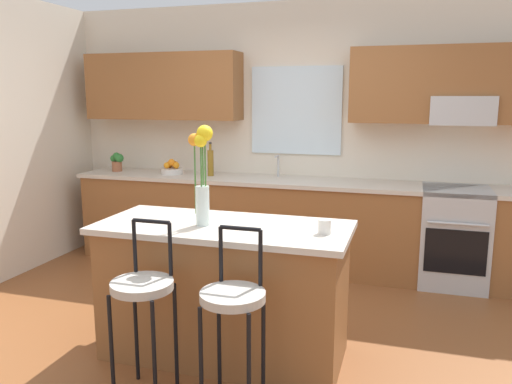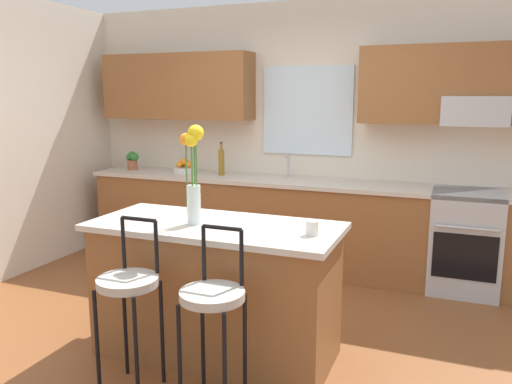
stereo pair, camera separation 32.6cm
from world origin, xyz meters
The scene contains 13 objects.
ground_plane centered at (0.00, 0.00, 0.00)m, with size 14.00×14.00×0.00m, color brown.
back_wall_assembly centered at (0.03, 1.98, 1.51)m, with size 5.60×0.50×2.70m.
counter_run centered at (0.00, 1.70, 0.47)m, with size 4.56×0.64×0.92m.
sink_faucet centered at (-0.15, 1.84, 1.06)m, with size 0.02×0.13×0.23m.
oven_range centered at (1.59, 1.68, 0.46)m, with size 0.60×0.64×0.92m.
kitchen_island centered at (0.01, -0.20, 0.46)m, with size 1.67×0.75×0.92m.
bar_stool_near centered at (-0.27, -0.79, 0.64)m, with size 0.36×0.36×1.04m.
bar_stool_middle centered at (0.28, -0.79, 0.64)m, with size 0.36×0.36×1.04m.
flower_vase centered at (-0.11, -0.26, 1.30)m, with size 0.16×0.14×0.65m.
mug_ceramic centered at (0.68, -0.24, 0.97)m, with size 0.08×0.08×0.09m, color silver.
fruit_bowl_oranges centered at (-1.30, 1.71, 0.98)m, with size 0.24×0.24×0.16m.
bottle_olive_oil centered at (-0.85, 1.70, 1.06)m, with size 0.06×0.06×0.35m.
potted_plant_small centered at (-1.97, 1.70, 1.03)m, with size 0.17×0.11×0.21m.
Camera 1 is at (1.16, -3.24, 1.75)m, focal length 35.67 mm.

